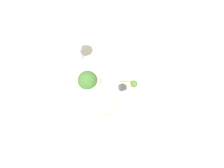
{
  "coord_description": "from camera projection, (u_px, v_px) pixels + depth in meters",
  "views": [
    {
      "loc": [
        -0.35,
        0.01,
        0.78
      ],
      "look_at": [
        0.0,
        0.0,
        0.03
      ],
      "focal_mm": 28.0,
      "sensor_mm": 36.0,
      "label": 1
    }
  ],
  "objects": [
    {
      "name": "ground_plane",
      "position": [
        112.0,
        87.0,
        0.86
      ],
      "size": [
        4.0,
        4.0,
        0.0
      ],
      "primitive_type": "plane",
      "color": "beige"
    },
    {
      "name": "dinner_plate",
      "position": [
        112.0,
        86.0,
        0.85
      ],
      "size": [
        0.3,
        0.3,
        0.01
      ],
      "color": "silver",
      "rests_on": "ground_plane"
    },
    {
      "name": "salad_bowl",
      "position": [
        88.0,
        81.0,
        0.81
      ],
      "size": [
        0.11,
        0.11,
        0.09
      ],
      "color": "white",
      "rests_on": "dinner_plate"
    },
    {
      "name": "sauce_ramekin",
      "position": [
        122.0,
        89.0,
        0.82
      ],
      "size": [
        0.06,
        0.06,
        0.04
      ],
      "color": "white",
      "rests_on": "dinner_plate"
    },
    {
      "name": "cheese_toast_near",
      "position": [
        126.0,
        72.0,
        0.86
      ],
      "size": [
        0.1,
        0.06,
        0.03
      ],
      "color": "#D1B27F",
      "rests_on": "dinner_plate"
    },
    {
      "name": "cheese_toast_far",
      "position": [
        108.0,
        104.0,
        0.79
      ],
      "size": [
        0.1,
        0.07,
        0.03
      ],
      "color": "#D1B27F",
      "rests_on": "dinner_plate"
    },
    {
      "name": "wine_glass",
      "position": [
        79.0,
        47.0,
        0.83
      ],
      "size": [
        0.08,
        0.08,
        0.16
      ],
      "color": "silver",
      "rests_on": "ground_plane"
    },
    {
      "name": "garnish",
      "position": [
        134.0,
        84.0,
        0.83
      ],
      "size": [
        0.03,
        0.03,
        0.03
      ],
      "color": "#477533",
      "rests_on": "dinner_plate"
    },
    {
      "name": "napkin",
      "position": [
        141.0,
        56.0,
        0.93
      ],
      "size": [
        0.15,
        0.16,
        0.01
      ],
      "color": "white",
      "rests_on": "ground_plane"
    }
  ]
}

